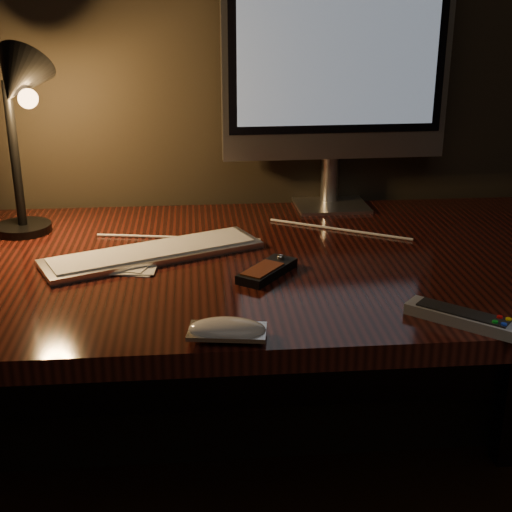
{
  "coord_description": "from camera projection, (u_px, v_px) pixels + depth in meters",
  "views": [
    {
      "loc": [
        -0.09,
        0.58,
        1.23
      ],
      "look_at": [
        0.02,
        1.73,
        0.8
      ],
      "focal_mm": 50.0,
      "sensor_mm": 36.0,
      "label": 1
    }
  ],
  "objects": [
    {
      "name": "cable",
      "position": [
        260.0,
        235.0,
        1.49
      ],
      "size": [
        0.61,
        0.26,
        0.01
      ],
      "primitive_type": "cylinder",
      "rotation": [
        0.0,
        1.57,
        -0.39
      ],
      "color": "white",
      "rests_on": "desk"
    },
    {
      "name": "media_remote",
      "position": [
        267.0,
        270.0,
        1.28
      ],
      "size": [
        0.12,
        0.14,
        0.03
      ],
      "rotation": [
        0.0,
        0.0,
        0.92
      ],
      "color": "black",
      "rests_on": "desk"
    },
    {
      "name": "papers",
      "position": [
        124.0,
        266.0,
        1.32
      ],
      "size": [
        0.14,
        0.11,
        0.01
      ],
      "primitive_type": "cube",
      "rotation": [
        0.0,
        0.0,
        -0.25
      ],
      "color": "white",
      "rests_on": "desk"
    },
    {
      "name": "mouse",
      "position": [
        227.0,
        332.0,
        1.04
      ],
      "size": [
        0.12,
        0.08,
        0.02
      ],
      "primitive_type": "ellipsoid",
      "rotation": [
        0.0,
        0.0,
        -0.15
      ],
      "color": "white",
      "rests_on": "desk"
    },
    {
      "name": "monitor",
      "position": [
        336.0,
        69.0,
        1.58
      ],
      "size": [
        0.51,
        0.15,
        0.54
      ],
      "rotation": [
        0.0,
        0.0,
        0.02
      ],
      "color": "silver",
      "rests_on": "desk"
    },
    {
      "name": "keyboard",
      "position": [
        153.0,
        253.0,
        1.37
      ],
      "size": [
        0.43,
        0.28,
        0.02
      ],
      "primitive_type": "cube",
      "rotation": [
        0.0,
        0.0,
        0.41
      ],
      "color": "silver",
      "rests_on": "desk"
    },
    {
      "name": "desk",
      "position": [
        240.0,
        305.0,
        1.48
      ],
      "size": [
        1.6,
        0.75,
        0.75
      ],
      "color": "#39120D",
      "rests_on": "ground"
    },
    {
      "name": "tv_remote",
      "position": [
        462.0,
        317.0,
        1.1
      ],
      "size": [
        0.16,
        0.15,
        0.02
      ],
      "rotation": [
        0.0,
        0.0,
        -0.72
      ],
      "color": "gray",
      "rests_on": "desk"
    },
    {
      "name": "desk_lamp",
      "position": [
        18.0,
        108.0,
        1.39
      ],
      "size": [
        0.18,
        0.2,
        0.4
      ],
      "rotation": [
        0.0,
        0.0,
        0.05
      ],
      "color": "black",
      "rests_on": "desk"
    }
  ]
}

